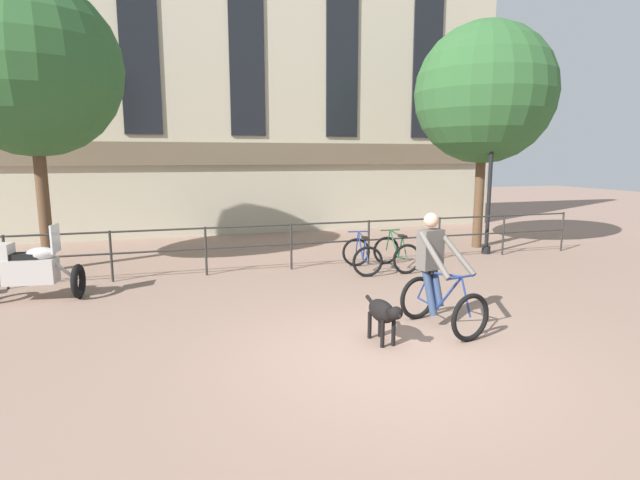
% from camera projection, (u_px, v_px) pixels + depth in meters
% --- Properties ---
extents(ground_plane, '(60.00, 60.00, 0.00)m').
position_uv_depth(ground_plane, '(391.00, 356.00, 6.37)').
color(ground_plane, '#8E7060').
extents(canal_railing, '(15.05, 0.05, 1.05)m').
position_uv_depth(canal_railing, '(291.00, 238.00, 11.14)').
color(canal_railing, '#2D2B28').
rests_on(canal_railing, ground_plane).
extents(building_facade, '(18.00, 0.72, 11.74)m').
position_uv_depth(building_facade, '(245.00, 50.00, 15.74)').
color(building_facade, '#BCB299').
rests_on(building_facade, ground_plane).
extents(cyclist_with_bike, '(0.90, 1.28, 1.70)m').
position_uv_depth(cyclist_with_bike, '(437.00, 277.00, 7.35)').
color(cyclist_with_bike, black).
rests_on(cyclist_with_bike, ground_plane).
extents(dog, '(0.30, 0.95, 0.61)m').
position_uv_depth(dog, '(383.00, 313.00, 6.75)').
color(dog, black).
rests_on(dog, ground_plane).
extents(parked_motorcycle, '(1.71, 0.82, 1.35)m').
position_uv_depth(parked_motorcycle, '(30.00, 269.00, 8.76)').
color(parked_motorcycle, black).
rests_on(parked_motorcycle, ground_plane).
extents(parked_bicycle_near_lamp, '(0.81, 1.19, 0.86)m').
position_uv_depth(parked_bicycle_near_lamp, '(362.00, 255.00, 11.01)').
color(parked_bicycle_near_lamp, black).
rests_on(parked_bicycle_near_lamp, ground_plane).
extents(parked_bicycle_mid_left, '(0.66, 1.11, 0.86)m').
position_uv_depth(parked_bicycle_mid_left, '(396.00, 253.00, 11.25)').
color(parked_bicycle_mid_left, black).
rests_on(parked_bicycle_mid_left, ground_plane).
extents(street_lamp, '(0.28, 0.28, 4.38)m').
position_uv_depth(street_lamp, '(491.00, 159.00, 12.67)').
color(street_lamp, black).
rests_on(street_lamp, ground_plane).
extents(tree_canalside_left, '(3.71, 3.71, 6.21)m').
position_uv_depth(tree_canalside_left, '(31.00, 68.00, 10.46)').
color(tree_canalside_left, brown).
rests_on(tree_canalside_left, ground_plane).
extents(tree_canalside_right, '(3.72, 3.72, 6.04)m').
position_uv_depth(tree_canalside_right, '(484.00, 94.00, 13.33)').
color(tree_canalside_right, brown).
rests_on(tree_canalside_right, ground_plane).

